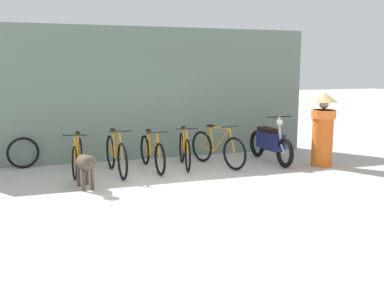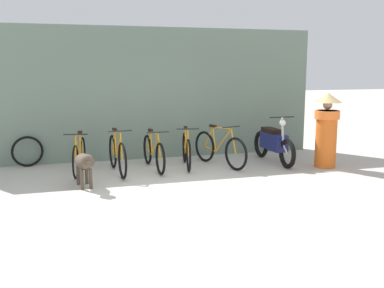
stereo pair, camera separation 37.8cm
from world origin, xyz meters
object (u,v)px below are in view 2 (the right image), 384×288
(stray_dog, at_px, (84,163))
(person_in_robes, at_px, (327,127))
(spare_tire_left, at_px, (27,151))
(bicycle_2, at_px, (154,153))
(bicycle_3, at_px, (186,150))
(bicycle_0, at_px, (79,155))
(motorcycle, at_px, (274,143))
(bicycle_4, at_px, (220,149))
(bicycle_1, at_px, (117,155))

(stray_dog, xyz_separation_m, person_in_robes, (5.05, 0.29, 0.40))
(stray_dog, relative_size, spare_tire_left, 1.59)
(bicycle_2, relative_size, bicycle_3, 1.09)
(bicycle_0, bearing_deg, bicycle_3, 98.54)
(spare_tire_left, bearing_deg, bicycle_2, -21.00)
(bicycle_3, bearing_deg, bicycle_2, -77.78)
(bicycle_2, xyz_separation_m, motorcycle, (2.72, -0.11, 0.09))
(bicycle_2, bearing_deg, bicycle_4, 83.85)
(bicycle_2, xyz_separation_m, spare_tire_left, (-2.56, 0.98, -0.01))
(person_in_robes, bearing_deg, bicycle_3, -27.43)
(motorcycle, height_order, stray_dog, motorcycle)
(bicycle_0, distance_m, person_in_robes, 5.20)
(bicycle_4, bearing_deg, bicycle_2, -112.24)
(bicycle_1, relative_size, motorcycle, 0.92)
(bicycle_0, relative_size, bicycle_4, 0.96)
(person_in_robes, bearing_deg, bicycle_0, -21.12)
(bicycle_3, height_order, person_in_robes, person_in_robes)
(bicycle_0, xyz_separation_m, person_in_robes, (5.09, -0.95, 0.50))
(bicycle_0, height_order, bicycle_3, bicycle_3)
(bicycle_1, height_order, motorcycle, motorcycle)
(bicycle_2, xyz_separation_m, stray_dog, (-1.47, -1.13, 0.11))
(bicycle_3, xyz_separation_m, spare_tire_left, (-3.28, 0.96, -0.03))
(bicycle_3, relative_size, motorcycle, 0.85)
(motorcycle, bearing_deg, bicycle_0, -93.68)
(motorcycle, relative_size, spare_tire_left, 2.82)
(bicycle_0, xyz_separation_m, stray_dog, (0.04, -1.23, 0.10))
(bicycle_3, bearing_deg, bicycle_0, -81.68)
(bicycle_2, bearing_deg, stray_dog, -54.99)
(bicycle_2, height_order, motorcycle, motorcycle)
(bicycle_4, height_order, person_in_robes, person_in_robes)
(spare_tire_left, bearing_deg, person_in_robes, -16.55)
(bicycle_3, bearing_deg, spare_tire_left, -95.86)
(bicycle_0, height_order, stray_dog, bicycle_0)
(bicycle_4, relative_size, person_in_robes, 1.07)
(bicycle_3, xyz_separation_m, stray_dog, (-2.20, -1.15, 0.09))
(motorcycle, height_order, person_in_robes, person_in_robes)
(bicycle_0, xyz_separation_m, bicycle_3, (2.24, -0.08, 0.01))
(bicycle_0, height_order, spare_tire_left, bicycle_0)
(bicycle_3, xyz_separation_m, person_in_robes, (2.85, -0.86, 0.50))
(bicycle_0, distance_m, bicycle_4, 2.96)
(bicycle_3, xyz_separation_m, motorcycle, (1.99, -0.13, 0.08))
(bicycle_1, xyz_separation_m, stray_dog, (-0.70, -0.98, 0.08))
(bicycle_0, relative_size, bicycle_2, 0.93)
(bicycle_0, distance_m, bicycle_3, 2.24)
(bicycle_1, bearing_deg, stray_dog, -39.09)
(person_in_robes, bearing_deg, stray_dog, -7.34)
(bicycle_2, height_order, person_in_robes, person_in_robes)
(bicycle_3, distance_m, stray_dog, 2.48)
(bicycle_1, relative_size, stray_dog, 1.62)
(bicycle_4, xyz_separation_m, spare_tire_left, (-4.00, 1.08, -0.03))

